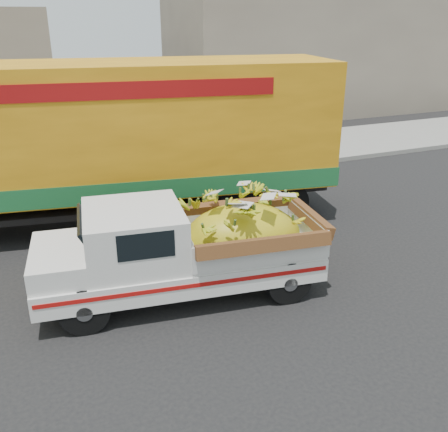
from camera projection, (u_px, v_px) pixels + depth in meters
name	position (u px, v px, depth m)	size (l,w,h in m)	color
ground	(87.00, 327.00, 8.16)	(100.00, 100.00, 0.00)	black
curb	(48.00, 196.00, 13.88)	(60.00, 0.25, 0.15)	gray
sidewalk	(42.00, 175.00, 15.67)	(60.00, 4.00, 0.14)	gray
building_right	(310.00, 52.00, 25.57)	(14.00, 6.00, 6.00)	gray
pickup_truck	(201.00, 245.00, 8.89)	(5.15, 2.46, 1.74)	black
semi_trailer	(78.00, 140.00, 11.27)	(12.08, 4.47, 3.80)	black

